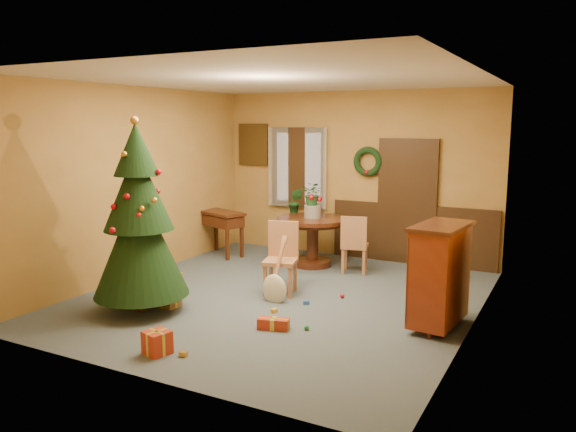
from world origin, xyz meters
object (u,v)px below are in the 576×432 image
Objects in this scene: writing_desk at (221,222)px; chair_near at (282,255)px; dining_table at (313,232)px; sideboard at (440,273)px; christmas_tree at (139,221)px.

chair_near is at bearing -36.30° from writing_desk.
dining_table is 1.58m from chair_near.
chair_near is at bearing -80.64° from dining_table.
chair_near is 2.29m from sideboard.
christmas_tree is 2.00× the size of sideboard.
christmas_tree is at bearing -106.85° from dining_table.
dining_table is 0.49× the size of christmas_tree.
writing_desk is (-2.03, 1.49, 0.07)m from chair_near.
sideboard reaches higher than writing_desk.
chair_near is 1.00× the size of writing_desk.
sideboard reaches higher than chair_near.
sideboard is at bearing -23.43° from writing_desk.
dining_table is 0.97× the size of sideboard.
dining_table is at bearing 2.17° from writing_desk.
sideboard is at bearing 18.38° from christmas_tree.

